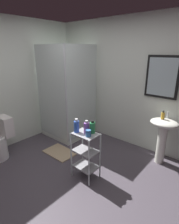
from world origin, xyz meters
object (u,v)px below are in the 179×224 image
(pedestal_sink, at_px, (163,132))
(shampoo_bottle_blue, at_px, (77,126))
(body_wash_bottle_green, at_px, (92,127))
(storage_cart, at_px, (86,152))
(conditioner_bottle_purple, at_px, (86,128))
(hand_soap_bottle, at_px, (163,116))
(rinse_cup, at_px, (88,133))
(bath_mat, at_px, (60,152))
(shower_stall, at_px, (68,117))

(pedestal_sink, xyz_separation_m, shampoo_bottle_blue, (-0.87, -1.18, 0.25))
(pedestal_sink, distance_m, body_wash_bottle_green, 1.27)
(storage_cart, bearing_deg, conditioner_bottle_purple, 85.51)
(hand_soap_bottle, bearing_deg, rinse_cup, -117.66)
(bath_mat, bearing_deg, body_wash_bottle_green, -6.39)
(shower_stall, relative_size, storage_cart, 2.70)
(shampoo_bottle_blue, bearing_deg, pedestal_sink, 53.56)
(conditioner_bottle_purple, xyz_separation_m, bath_mat, (-0.84, 0.16, -0.82))
(hand_soap_bottle, distance_m, bath_mat, 2.00)
(body_wash_bottle_green, bearing_deg, bath_mat, 173.61)
(shower_stall, xyz_separation_m, hand_soap_bottle, (1.96, 0.30, 0.41))
(hand_soap_bottle, bearing_deg, storage_cart, -121.88)
(shampoo_bottle_blue, xyz_separation_m, body_wash_bottle_green, (0.19, 0.13, -0.01))
(hand_soap_bottle, xyz_separation_m, rinse_cup, (-0.61, -1.17, -0.08))
(hand_soap_bottle, height_order, body_wash_bottle_green, hand_soap_bottle)
(body_wash_bottle_green, relative_size, bath_mat, 0.32)
(pedestal_sink, bearing_deg, bath_mat, -148.92)
(rinse_cup, bearing_deg, pedestal_sink, 61.15)
(shower_stall, height_order, bath_mat, shower_stall)
(hand_soap_bottle, xyz_separation_m, body_wash_bottle_green, (-0.64, -1.04, -0.05))
(body_wash_bottle_green, bearing_deg, conditioner_bottle_purple, -133.07)
(shampoo_bottle_blue, bearing_deg, storage_cart, 18.20)
(shower_stall, xyz_separation_m, bath_mat, (0.42, -0.64, -0.45))
(pedestal_sink, height_order, conditioner_bottle_purple, conditioner_bottle_purple)
(shower_stall, relative_size, hand_soap_bottle, 13.91)
(hand_soap_bottle, bearing_deg, bath_mat, -148.58)
(pedestal_sink, height_order, rinse_cup, rinse_cup)
(hand_soap_bottle, xyz_separation_m, shampoo_bottle_blue, (-0.84, -1.17, -0.04))
(rinse_cup, bearing_deg, conditioner_bottle_purple, 145.06)
(conditioner_bottle_purple, relative_size, bath_mat, 0.33)
(storage_cart, distance_m, bath_mat, 0.96)
(body_wash_bottle_green, height_order, conditioner_bottle_purple, conditioner_bottle_purple)
(hand_soap_bottle, height_order, rinse_cup, hand_soap_bottle)
(storage_cart, height_order, body_wash_bottle_green, body_wash_bottle_green)
(conditioner_bottle_purple, height_order, bath_mat, conditioner_bottle_purple)
(shower_stall, xyz_separation_m, storage_cart, (1.26, -0.83, -0.03))
(hand_soap_bottle, relative_size, rinse_cup, 1.47)
(shower_stall, distance_m, pedestal_sink, 2.02)
(pedestal_sink, bearing_deg, shampoo_bottle_blue, -126.44)
(storage_cart, xyz_separation_m, body_wash_bottle_green, (0.06, 0.09, 0.39))
(rinse_cup, relative_size, bath_mat, 0.16)
(storage_cart, relative_size, body_wash_bottle_green, 3.85)
(conditioner_bottle_purple, xyz_separation_m, rinse_cup, (0.09, -0.06, -0.04))
(storage_cart, xyz_separation_m, shampoo_bottle_blue, (-0.13, -0.04, 0.40))
(shower_stall, relative_size, rinse_cup, 20.51)
(shampoo_bottle_blue, height_order, rinse_cup, shampoo_bottle_blue)
(shampoo_bottle_blue, bearing_deg, rinse_cup, 1.24)
(body_wash_bottle_green, height_order, rinse_cup, body_wash_bottle_green)
(hand_soap_bottle, xyz_separation_m, conditioner_bottle_purple, (-0.70, -1.10, -0.04))
(rinse_cup, bearing_deg, hand_soap_bottle, 62.34)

